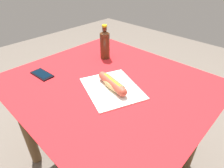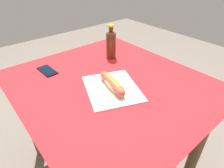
% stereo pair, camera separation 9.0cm
% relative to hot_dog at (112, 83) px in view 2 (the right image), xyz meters
% --- Properties ---
extents(ground_plane, '(6.00, 6.00, 0.00)m').
position_rel_hot_dog_xyz_m(ground_plane, '(-0.06, 0.04, -0.78)').
color(ground_plane, '#6B6056').
rests_on(ground_plane, ground).
extents(dining_table, '(1.08, 0.98, 0.74)m').
position_rel_hot_dog_xyz_m(dining_table, '(-0.06, 0.04, -0.16)').
color(dining_table, brown).
rests_on(dining_table, ground).
extents(paper_wrapper, '(0.39, 0.36, 0.01)m').
position_rel_hot_dog_xyz_m(paper_wrapper, '(-0.00, -0.00, -0.03)').
color(paper_wrapper, white).
rests_on(paper_wrapper, dining_table).
extents(hot_dog, '(0.23, 0.09, 0.05)m').
position_rel_hot_dog_xyz_m(hot_dog, '(0.00, 0.00, 0.00)').
color(hot_dog, '#E5BC75').
rests_on(hot_dog, paper_wrapper).
extents(cell_phone, '(0.15, 0.08, 0.01)m').
position_rel_hot_dog_xyz_m(cell_phone, '(-0.40, -0.19, -0.03)').
color(cell_phone, black).
rests_on(cell_phone, dining_table).
extents(soda_bottle, '(0.07, 0.07, 0.23)m').
position_rel_hot_dog_xyz_m(soda_bottle, '(-0.30, 0.24, 0.07)').
color(soda_bottle, '#4C2814').
rests_on(soda_bottle, dining_table).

